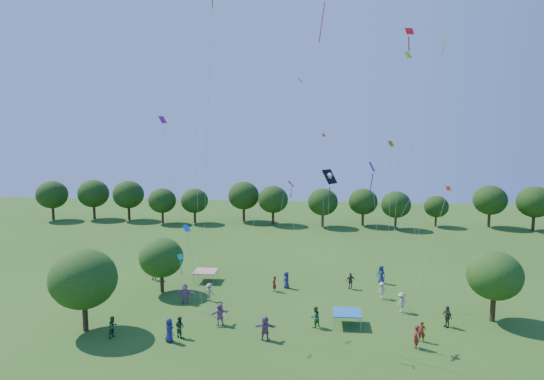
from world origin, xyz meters
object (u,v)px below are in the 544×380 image
(near_tree_north, at_px, (161,257))
(near_tree_east, at_px, (495,276))
(red_high_kite, at_px, (305,57))
(tent_blue, at_px, (347,312))
(pirate_kite, at_px, (330,179))
(tent_red_stripe, at_px, (205,271))
(near_tree_west, at_px, (83,279))

(near_tree_north, height_order, near_tree_east, near_tree_east)
(red_high_kite, bearing_deg, near_tree_east, 4.43)
(tent_blue, xyz_separation_m, pirate_kite, (-1.57, -0.88, 10.78))
(near_tree_east, height_order, red_high_kite, red_high_kite)
(tent_blue, relative_size, red_high_kite, 0.09)
(near_tree_east, bearing_deg, red_high_kite, -175.57)
(near_tree_east, xyz_separation_m, red_high_kite, (-15.33, -1.19, 17.13))
(near_tree_east, bearing_deg, tent_red_stripe, 162.82)
(pirate_kite, bearing_deg, red_high_kite, 140.91)
(tent_red_stripe, distance_m, red_high_kite, 24.15)
(tent_red_stripe, bearing_deg, near_tree_east, -17.18)
(near_tree_east, distance_m, tent_blue, 12.28)
(near_tree_west, relative_size, tent_red_stripe, 2.93)
(near_tree_east, distance_m, tent_red_stripe, 26.89)
(tent_red_stripe, relative_size, red_high_kite, 0.09)
(near_tree_north, relative_size, tent_red_stripe, 2.41)
(near_tree_west, height_order, pirate_kite, pirate_kite)
(near_tree_east, xyz_separation_m, pirate_kite, (-13.37, -2.78, 8.01))
(tent_red_stripe, height_order, red_high_kite, red_high_kite)
(near_tree_west, relative_size, near_tree_north, 1.22)
(near_tree_east, bearing_deg, tent_blue, -170.86)
(tent_blue, bearing_deg, red_high_kite, 168.60)
(near_tree_west, distance_m, near_tree_east, 32.37)
(pirate_kite, bearing_deg, near_tree_west, -173.50)
(near_tree_east, relative_size, pirate_kite, 0.52)
(near_tree_west, xyz_separation_m, near_tree_north, (3.11, 9.09, -0.73))
(tent_blue, bearing_deg, pirate_kite, -150.67)
(near_tree_west, relative_size, near_tree_east, 1.12)
(tent_red_stripe, height_order, tent_blue, same)
(pirate_kite, bearing_deg, tent_red_stripe, 138.76)
(tent_red_stripe, bearing_deg, near_tree_north, -131.94)
(near_tree_north, distance_m, near_tree_east, 29.20)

